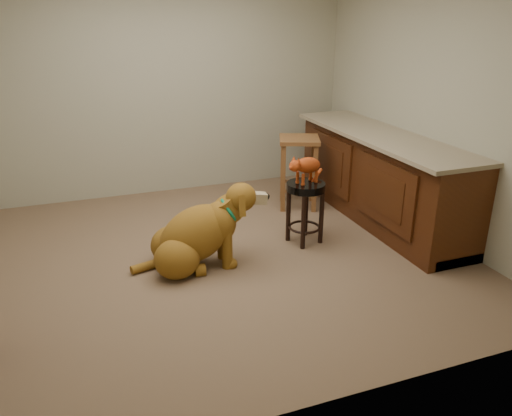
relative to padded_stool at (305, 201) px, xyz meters
name	(u,v)px	position (x,y,z in m)	size (l,w,h in m)	color
floor	(213,257)	(-0.93, -0.02, -0.43)	(4.50, 4.00, 0.01)	brown
room_shell	(206,69)	(-0.93, -0.02, 1.25)	(4.54, 4.04, 2.62)	#A09C81
cabinet_run	(380,179)	(1.01, 0.28, 0.01)	(0.70, 2.56, 0.94)	#46210C
padded_stool	(305,201)	(0.00, 0.00, 0.00)	(0.38, 0.38, 0.60)	black
wood_stool	(298,171)	(0.35, 0.91, -0.01)	(0.57, 0.57, 0.81)	brown
golden_retriever	(197,236)	(-1.10, -0.14, -0.13)	(1.24, 0.63, 0.79)	brown
tabby_kitten	(306,166)	(-0.01, 0.00, 0.34)	(0.45, 0.27, 0.30)	#A13610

